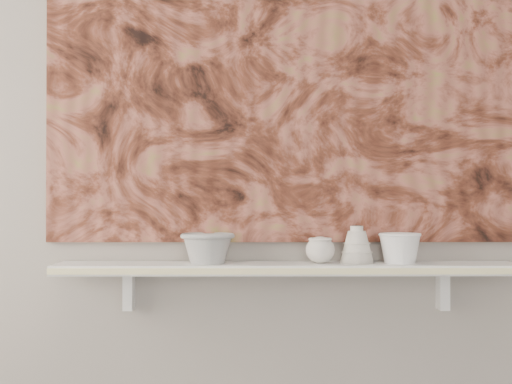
{
  "coord_description": "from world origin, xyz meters",
  "views": [
    {
      "loc": [
        -0.11,
        -0.65,
        1.12
      ],
      "look_at": [
        -0.09,
        1.49,
        1.15
      ],
      "focal_mm": 50.0,
      "sensor_mm": 36.0,
      "label": 1
    }
  ],
  "objects_px": {
    "painting": "(286,67)",
    "cup_cream": "(320,250)",
    "bowl_white": "(400,248)",
    "bowl_grey": "(208,248)",
    "bell_vessel": "(357,244)",
    "shelf": "(287,268)"
  },
  "relations": [
    {
      "from": "shelf",
      "to": "bowl_grey",
      "type": "xyz_separation_m",
      "value": [
        -0.24,
        0.0,
        0.06
      ]
    },
    {
      "from": "cup_cream",
      "to": "bell_vessel",
      "type": "height_order",
      "value": "bell_vessel"
    },
    {
      "from": "painting",
      "to": "bowl_white",
      "type": "xyz_separation_m",
      "value": [
        0.34,
        -0.08,
        -0.56
      ]
    },
    {
      "from": "painting",
      "to": "bowl_white",
      "type": "height_order",
      "value": "painting"
    },
    {
      "from": "cup_cream",
      "to": "bowl_white",
      "type": "height_order",
      "value": "bowl_white"
    },
    {
      "from": "cup_cream",
      "to": "bell_vessel",
      "type": "bearing_deg",
      "value": 0.0
    },
    {
      "from": "painting",
      "to": "cup_cream",
      "type": "relative_size",
      "value": 16.97
    },
    {
      "from": "shelf",
      "to": "bowl_white",
      "type": "bearing_deg",
      "value": 0.0
    },
    {
      "from": "cup_cream",
      "to": "bowl_white",
      "type": "distance_m",
      "value": 0.24
    },
    {
      "from": "shelf",
      "to": "cup_cream",
      "type": "xyz_separation_m",
      "value": [
        0.1,
        0.0,
        0.06
      ]
    },
    {
      "from": "painting",
      "to": "bowl_white",
      "type": "relative_size",
      "value": 11.68
    },
    {
      "from": "painting",
      "to": "shelf",
      "type": "bearing_deg",
      "value": -90.0
    },
    {
      "from": "bowl_grey",
      "to": "bell_vessel",
      "type": "bearing_deg",
      "value": 0.0
    },
    {
      "from": "bowl_grey",
      "to": "bowl_white",
      "type": "bearing_deg",
      "value": 0.0
    },
    {
      "from": "bell_vessel",
      "to": "bowl_grey",
      "type": "bearing_deg",
      "value": 180.0
    },
    {
      "from": "bowl_grey",
      "to": "bell_vessel",
      "type": "xyz_separation_m",
      "value": [
        0.45,
        0.0,
        0.01
      ]
    },
    {
      "from": "bell_vessel",
      "to": "bowl_white",
      "type": "relative_size",
      "value": 0.89
    },
    {
      "from": "shelf",
      "to": "painting",
      "type": "height_order",
      "value": "painting"
    },
    {
      "from": "bowl_grey",
      "to": "cup_cream",
      "type": "distance_m",
      "value": 0.34
    },
    {
      "from": "shelf",
      "to": "bowl_grey",
      "type": "relative_size",
      "value": 8.49
    },
    {
      "from": "shelf",
      "to": "painting",
      "type": "distance_m",
      "value": 0.63
    },
    {
      "from": "shelf",
      "to": "bowl_grey",
      "type": "height_order",
      "value": "bowl_grey"
    }
  ]
}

